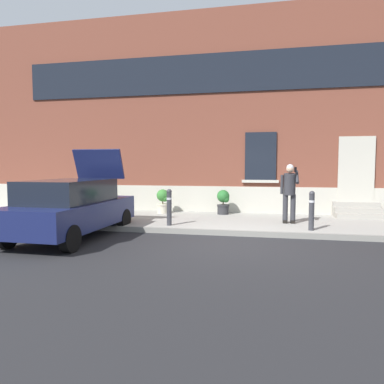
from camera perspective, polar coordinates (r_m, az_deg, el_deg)
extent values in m
plane|color=#232326|center=(8.58, 6.06, -8.25)|extent=(80.00, 80.00, 0.00)
cube|color=#99968E|center=(11.31, 7.44, -4.84)|extent=(24.00, 3.60, 0.15)
cube|color=gray|center=(9.48, 6.62, -6.59)|extent=(24.00, 0.12, 0.15)
cube|color=brown|center=(13.80, 8.36, 12.10)|extent=(24.00, 1.40, 7.50)
cube|color=#BCB7A8|center=(13.01, 8.03, -1.55)|extent=(24.00, 0.08, 1.10)
cube|color=black|center=(13.27, 24.94, 3.10)|extent=(1.00, 0.08, 2.10)
cube|color=#BCB7A8|center=(13.25, 24.97, 3.31)|extent=(1.16, 0.06, 2.24)
cube|color=black|center=(12.92, 11.00, 5.70)|extent=(1.10, 0.06, 1.70)
cube|color=#BCB7A8|center=(12.90, 10.94, 1.71)|extent=(1.30, 0.12, 0.10)
cube|color=black|center=(13.36, 8.25, 18.70)|extent=(16.80, 0.06, 1.40)
cube|color=#9E998E|center=(12.63, 25.54, -3.56)|extent=(1.50, 0.32, 0.16)
cube|color=#9E998E|center=(12.92, 25.21, -3.02)|extent=(1.50, 0.32, 0.32)
cube|color=#9E998E|center=(13.22, 24.90, -2.51)|extent=(1.50, 0.32, 0.48)
cube|color=#161E4C|center=(9.57, -18.73, -3.38)|extent=(1.84, 4.04, 0.64)
cube|color=black|center=(9.39, -19.30, 0.14)|extent=(1.59, 2.43, 0.56)
cube|color=black|center=(11.35, -13.37, -3.23)|extent=(1.66, 0.14, 0.20)
cube|color=yellow|center=(11.33, -13.39, -2.33)|extent=(0.52, 0.03, 0.12)
cube|color=#B21414|center=(11.65, -16.76, -0.93)|extent=(0.16, 0.04, 0.18)
cube|color=#B21414|center=(10.99, -9.89, -1.11)|extent=(0.16, 0.04, 0.18)
cube|color=#161E4C|center=(10.76, -14.85, 4.37)|extent=(1.49, 0.40, 0.87)
cylinder|color=black|center=(8.97, -27.78, -6.22)|extent=(0.21, 0.60, 0.60)
cylinder|color=black|center=(8.04, -19.06, -7.13)|extent=(0.21, 0.60, 0.60)
cylinder|color=black|center=(11.21, -18.42, -3.94)|extent=(0.21, 0.60, 0.60)
cylinder|color=black|center=(10.48, -10.94, -4.36)|extent=(0.21, 0.60, 0.60)
cylinder|color=#333338|center=(9.85, 18.72, -3.15)|extent=(0.14, 0.14, 0.95)
sphere|color=#333338|center=(9.80, 18.79, -0.27)|extent=(0.15, 0.15, 0.15)
cylinder|color=silver|center=(9.82, 18.76, -1.44)|extent=(0.15, 0.15, 0.06)
cylinder|color=#333338|center=(10.12, -3.70, -2.73)|extent=(0.14, 0.14, 0.95)
sphere|color=#333338|center=(10.08, -3.71, 0.06)|extent=(0.15, 0.15, 0.15)
cylinder|color=silver|center=(10.09, -3.71, -1.07)|extent=(0.15, 0.15, 0.06)
cylinder|color=#2D2D33|center=(10.84, 14.82, -2.53)|extent=(0.15, 0.15, 0.82)
cube|color=black|center=(10.96, 14.76, -4.58)|extent=(0.12, 0.28, 0.10)
cylinder|color=#2D2D33|center=(10.86, 15.98, -2.55)|extent=(0.15, 0.15, 0.82)
cube|color=black|center=(10.97, 15.91, -4.59)|extent=(0.12, 0.28, 0.10)
cylinder|color=#2D2D33|center=(10.76, 15.48, 1.24)|extent=(0.34, 0.41, 0.65)
sphere|color=tan|center=(10.70, 15.55, 3.62)|extent=(0.22, 0.22, 0.22)
sphere|color=silver|center=(10.69, 15.55, 3.78)|extent=(0.21, 0.21, 0.21)
cylinder|color=#2D2D33|center=(10.72, 14.32, 1.19)|extent=(0.09, 0.15, 0.57)
cylinder|color=#2D2D33|center=(10.74, 16.58, 2.32)|extent=(0.09, 0.43, 0.40)
cube|color=black|center=(10.69, 16.36, 3.49)|extent=(0.07, 0.02, 0.15)
cylinder|color=#606B38|center=(13.53, -13.65, -2.39)|extent=(0.40, 0.40, 0.34)
cylinder|color=#606B38|center=(13.51, -13.66, -1.80)|extent=(0.44, 0.44, 0.05)
cylinder|color=#47331E|center=(13.50, -13.67, -1.16)|extent=(0.04, 0.04, 0.24)
sphere|color=#387F33|center=(13.48, -13.69, -0.40)|extent=(0.44, 0.44, 0.44)
sphere|color=#387F33|center=(13.41, -13.38, -0.85)|extent=(0.24, 0.24, 0.24)
cylinder|color=beige|center=(12.81, -4.73, -2.65)|extent=(0.40, 0.40, 0.34)
cylinder|color=beige|center=(12.79, -4.74, -2.03)|extent=(0.44, 0.44, 0.05)
cylinder|color=#47331E|center=(12.78, -4.74, -1.36)|extent=(0.04, 0.04, 0.24)
sphere|color=#387F33|center=(12.76, -4.75, -0.55)|extent=(0.44, 0.44, 0.44)
sphere|color=#387F33|center=(12.69, -4.37, -1.03)|extent=(0.24, 0.24, 0.24)
cylinder|color=#2D2D30|center=(12.52, 5.04, -2.81)|extent=(0.40, 0.40, 0.34)
cylinder|color=#2D2D30|center=(12.50, 5.04, -2.17)|extent=(0.44, 0.44, 0.05)
cylinder|color=#47331E|center=(12.49, 5.05, -1.49)|extent=(0.04, 0.04, 0.24)
sphere|color=#286B2D|center=(12.47, 5.05, -0.67)|extent=(0.44, 0.44, 0.44)
sphere|color=#286B2D|center=(12.42, 5.48, -1.15)|extent=(0.24, 0.24, 0.24)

